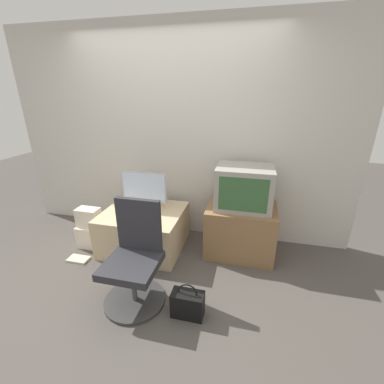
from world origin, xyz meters
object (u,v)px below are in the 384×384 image
object	(u,v)px
main_monitor	(144,190)
cardboard_box_lower	(92,235)
keyboard	(135,216)
mouse	(153,217)
book	(78,259)
crt_tv	(244,188)
handbag	(188,304)
office_chair	(135,263)

from	to	relation	value
main_monitor	cardboard_box_lower	bearing A→B (deg)	-158.81
keyboard	mouse	distance (m)	0.23
book	crt_tv	bearing A→B (deg)	18.71
crt_tv	handbag	bearing A→B (deg)	-109.23
keyboard	cardboard_box_lower	size ratio (longest dim) A/B	1.14
main_monitor	cardboard_box_lower	world-z (taller)	main_monitor
keyboard	crt_tv	xyz separation A→B (m)	(1.20, 0.30, 0.34)
crt_tv	office_chair	world-z (taller)	crt_tv
mouse	office_chair	xyz separation A→B (m)	(0.08, -0.67, -0.12)
mouse	cardboard_box_lower	world-z (taller)	mouse
office_chair	book	distance (m)	1.05
mouse	handbag	xyz separation A→B (m)	(0.60, -0.77, -0.38)
main_monitor	handbag	distance (m)	1.43
keyboard	crt_tv	bearing A→B (deg)	14.23
book	office_chair	bearing A→B (deg)	-21.74
mouse	cardboard_box_lower	bearing A→B (deg)	179.32
main_monitor	book	size ratio (longest dim) A/B	2.36
crt_tv	cardboard_box_lower	distance (m)	1.97
crt_tv	office_chair	size ratio (longest dim) A/B	0.65
crt_tv	cardboard_box_lower	size ratio (longest dim) A/B	2.08
keyboard	mouse	bearing A→B (deg)	0.74
main_monitor	office_chair	size ratio (longest dim) A/B	0.59
office_chair	book	world-z (taller)	office_chair
cardboard_box_lower	main_monitor	bearing A→B (deg)	21.19
mouse	book	bearing A→B (deg)	-159.56
office_chair	handbag	size ratio (longest dim) A/B	2.85
mouse	crt_tv	xyz separation A→B (m)	(0.97, 0.30, 0.33)
keyboard	handbag	xyz separation A→B (m)	(0.82, -0.77, -0.37)
cardboard_box_lower	office_chair	bearing A→B (deg)	-36.22
crt_tv	cardboard_box_lower	world-z (taller)	crt_tv
main_monitor	keyboard	world-z (taller)	main_monitor
main_monitor	keyboard	xyz separation A→B (m)	(-0.02, -0.26, -0.22)
keyboard	office_chair	xyz separation A→B (m)	(0.31, -0.67, -0.11)
crt_tv	book	distance (m)	2.07
keyboard	cardboard_box_lower	world-z (taller)	keyboard
keyboard	book	xyz separation A→B (m)	(-0.60, -0.31, -0.48)
keyboard	cardboard_box_lower	bearing A→B (deg)	178.81
office_chair	mouse	bearing A→B (deg)	96.89
main_monitor	cardboard_box_lower	size ratio (longest dim) A/B	1.90
office_chair	cardboard_box_lower	world-z (taller)	office_chair
main_monitor	book	world-z (taller)	main_monitor
handbag	book	distance (m)	1.51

